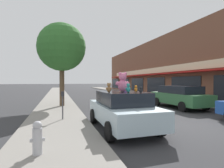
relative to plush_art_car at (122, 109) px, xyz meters
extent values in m
plane|color=#333335|center=(3.01, -0.37, -0.79)|extent=(260.00, 260.00, 0.00)
cube|color=gray|center=(-2.49, -0.37, -0.70)|extent=(2.71, 90.00, 0.17)
cube|color=brown|center=(15.25, 13.65, 2.99)|extent=(10.78, 38.73, 7.55)
cube|color=red|center=(9.35, 13.65, 2.00)|extent=(1.03, 32.53, 0.12)
cube|color=beige|center=(9.81, 13.65, 2.55)|extent=(0.08, 30.99, 0.70)
cube|color=black|center=(9.82, 8.12, 0.61)|extent=(0.06, 4.21, 2.00)
cube|color=black|center=(9.82, 13.65, 0.61)|extent=(0.06, 4.21, 2.00)
cube|color=black|center=(9.82, 19.19, 0.61)|extent=(0.06, 4.21, 2.00)
cube|color=black|center=(9.82, 24.72, 0.61)|extent=(0.06, 4.21, 2.00)
cube|color=black|center=(9.82, 30.25, 0.61)|extent=(0.06, 4.21, 2.00)
cube|color=#ADC6D1|center=(0.00, 0.00, -0.13)|extent=(1.85, 4.12, 0.66)
cube|color=black|center=(0.00, 0.00, 0.45)|extent=(1.62, 2.27, 0.50)
cylinder|color=black|center=(-0.90, 1.27, -0.46)|extent=(0.20, 0.64, 0.64)
cylinder|color=black|center=(0.90, 1.28, -0.46)|extent=(0.20, 0.64, 0.64)
cylinder|color=black|center=(-0.90, -1.28, -0.46)|extent=(0.20, 0.64, 0.64)
cylinder|color=black|center=(0.90, -1.27, -0.46)|extent=(0.20, 0.64, 0.64)
ellipsoid|color=pink|center=(-0.01, -0.08, 0.94)|extent=(0.39, 0.34, 0.48)
sphere|color=pink|center=(-0.01, -0.08, 1.29)|extent=(0.33, 0.33, 0.30)
sphere|color=pink|center=(0.10, -0.09, 1.41)|extent=(0.14, 0.14, 0.13)
sphere|color=pink|center=(-0.12, -0.07, 1.41)|extent=(0.14, 0.14, 0.13)
sphere|color=#FFA3DA|center=(0.00, 0.05, 1.27)|extent=(0.12, 0.12, 0.12)
sphere|color=pink|center=(0.18, -0.07, 1.02)|extent=(0.19, 0.19, 0.18)
sphere|color=pink|center=(-0.20, -0.04, 1.02)|extent=(0.19, 0.19, 0.18)
ellipsoid|color=teal|center=(0.06, -0.48, 0.80)|extent=(0.19, 0.18, 0.21)
sphere|color=teal|center=(0.06, -0.48, 0.96)|extent=(0.17, 0.17, 0.13)
sphere|color=teal|center=(0.11, -0.46, 1.01)|extent=(0.07, 0.07, 0.06)
sphere|color=teal|center=(0.02, -0.49, 1.01)|extent=(0.07, 0.07, 0.06)
sphere|color=#47CDC6|center=(0.04, -0.42, 0.95)|extent=(0.06, 0.06, 0.05)
sphere|color=teal|center=(0.14, -0.44, 0.84)|extent=(0.10, 0.10, 0.08)
sphere|color=teal|center=(-0.02, -0.49, 0.84)|extent=(0.10, 0.10, 0.08)
ellipsoid|color=olive|center=(-0.64, -0.33, 0.81)|extent=(0.22, 0.20, 0.22)
sphere|color=olive|center=(-0.64, -0.33, 0.97)|extent=(0.19, 0.19, 0.14)
sphere|color=olive|center=(-0.60, -0.31, 1.03)|extent=(0.08, 0.08, 0.06)
sphere|color=olive|center=(-0.69, -0.35, 1.03)|extent=(0.08, 0.08, 0.06)
sphere|color=tan|center=(-0.67, -0.27, 0.96)|extent=(0.07, 0.07, 0.05)
sphere|color=olive|center=(-0.57, -0.28, 0.85)|extent=(0.11, 0.11, 0.08)
sphere|color=olive|center=(-0.73, -0.36, 0.85)|extent=(0.11, 0.11, 0.08)
ellipsoid|color=black|center=(0.31, -1.01, 0.77)|extent=(0.14, 0.13, 0.15)
sphere|color=black|center=(0.31, -1.01, 0.88)|extent=(0.12, 0.12, 0.09)
sphere|color=black|center=(0.34, -1.00, 0.91)|extent=(0.05, 0.05, 0.04)
sphere|color=black|center=(0.28, -1.02, 0.91)|extent=(0.05, 0.05, 0.04)
sphere|color=#3A3A3D|center=(0.29, -0.98, 0.87)|extent=(0.04, 0.04, 0.03)
sphere|color=black|center=(0.36, -0.98, 0.80)|extent=(0.07, 0.07, 0.05)
sphere|color=black|center=(0.25, -1.02, 0.80)|extent=(0.07, 0.07, 0.05)
ellipsoid|color=orange|center=(0.44, -0.32, 0.78)|extent=(0.16, 0.15, 0.16)
sphere|color=orange|center=(0.44, -0.32, 0.90)|extent=(0.14, 0.14, 0.10)
sphere|color=orange|center=(0.48, -0.31, 0.94)|extent=(0.06, 0.06, 0.04)
sphere|color=orange|center=(0.41, -0.34, 0.94)|extent=(0.06, 0.06, 0.04)
sphere|color=#FFBA41|center=(0.42, -0.29, 0.89)|extent=(0.05, 0.05, 0.04)
sphere|color=orange|center=(0.50, -0.29, 0.81)|extent=(0.08, 0.08, 0.06)
sphere|color=orange|center=(0.38, -0.35, 0.81)|extent=(0.08, 0.08, 0.06)
ellipsoid|color=purple|center=(0.52, 1.02, 0.81)|extent=(0.18, 0.16, 0.23)
sphere|color=purple|center=(0.52, 1.02, 0.98)|extent=(0.15, 0.15, 0.14)
sphere|color=purple|center=(0.57, 1.01, 1.04)|extent=(0.06, 0.06, 0.06)
sphere|color=purple|center=(0.47, 1.02, 1.04)|extent=(0.06, 0.06, 0.06)
sphere|color=#BA67ED|center=(0.52, 1.08, 0.97)|extent=(0.06, 0.06, 0.05)
sphere|color=purple|center=(0.61, 1.02, 0.85)|extent=(0.09, 0.09, 0.08)
sphere|color=purple|center=(0.43, 1.03, 0.85)|extent=(0.09, 0.09, 0.08)
cube|color=#336B3D|center=(5.85, 3.95, -0.10)|extent=(1.84, 4.65, 0.73)
cube|color=black|center=(5.85, 3.95, 0.53)|extent=(1.62, 3.04, 0.52)
cylinder|color=black|center=(4.95, 5.39, -0.46)|extent=(0.20, 0.64, 0.64)
cylinder|color=black|center=(6.75, 5.39, -0.46)|extent=(0.20, 0.64, 0.64)
cylinder|color=black|center=(4.95, 2.51, -0.46)|extent=(0.20, 0.64, 0.64)
cylinder|color=black|center=(6.75, 2.51, -0.46)|extent=(0.20, 0.64, 0.64)
cylinder|color=brown|center=(-2.15, 6.36, 0.74)|extent=(0.33, 0.33, 2.72)
sphere|color=#33702D|center=(-2.15, 6.36, 3.53)|extent=(3.37, 3.37, 3.37)
cylinder|color=#B2B2B7|center=(-2.91, -2.04, -0.31)|extent=(0.22, 0.22, 0.62)
sphere|color=#B2B2B7|center=(-2.91, -2.04, 0.07)|extent=(0.21, 0.21, 0.21)
cylinder|color=#B2B2B7|center=(-3.03, -2.04, -0.28)|extent=(0.10, 0.09, 0.09)
cylinder|color=#B2B2B7|center=(-2.80, -2.04, -0.28)|extent=(0.10, 0.09, 0.09)
cylinder|color=#4C4C51|center=(-2.23, 1.77, -0.09)|extent=(0.06, 0.06, 1.05)
cube|color=#2D2D33|center=(-2.23, 1.77, 0.54)|extent=(0.14, 0.10, 0.22)
camera|label=1|loc=(-2.46, -6.49, 1.11)|focal=28.00mm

